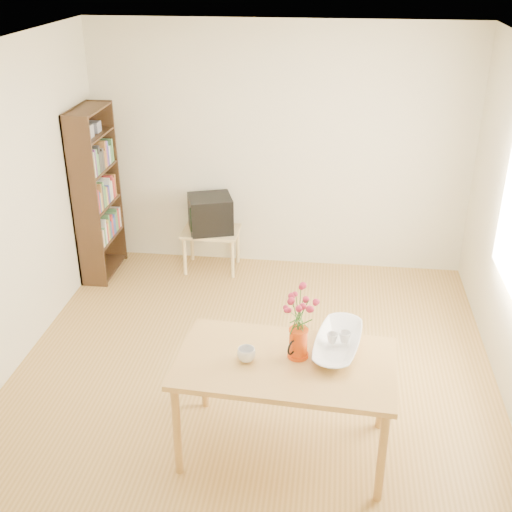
# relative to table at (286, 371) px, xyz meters

# --- Properties ---
(room) EXTENTS (4.50, 4.50, 4.50)m
(room) POSITION_rel_table_xyz_m (-0.30, 0.75, 0.63)
(room) COLOR #A27739
(room) RESTS_ON ground
(table) EXTENTS (1.49, 0.91, 0.75)m
(table) POSITION_rel_table_xyz_m (0.00, 0.00, 0.00)
(table) COLOR #B6833E
(table) RESTS_ON ground
(tv_stand) EXTENTS (0.60, 0.45, 0.46)m
(tv_stand) POSITION_rel_table_xyz_m (-1.03, 2.71, -0.28)
(tv_stand) COLOR tan
(tv_stand) RESTS_ON ground
(bookshelf) EXTENTS (0.28, 0.70, 1.80)m
(bookshelf) POSITION_rel_table_xyz_m (-2.18, 2.49, 0.17)
(bookshelf) COLOR black
(bookshelf) RESTS_ON ground
(pitcher) EXTENTS (0.14, 0.21, 0.22)m
(pitcher) POSITION_rel_table_xyz_m (0.08, 0.06, 0.18)
(pitcher) COLOR #D0400C
(pitcher) RESTS_ON table
(flowers) EXTENTS (0.25, 0.25, 0.35)m
(flowers) POSITION_rel_table_xyz_m (0.08, 0.06, 0.46)
(flowers) COLOR #B92B4A
(flowers) RESTS_ON pitcher
(mug) EXTENTS (0.15, 0.15, 0.10)m
(mug) POSITION_rel_table_xyz_m (-0.26, -0.03, 0.13)
(mug) COLOR white
(mug) RESTS_ON table
(bowl) EXTENTS (0.51, 0.51, 0.42)m
(bowl) POSITION_rel_table_xyz_m (0.34, 0.21, 0.29)
(bowl) COLOR white
(bowl) RESTS_ON table
(teacup_a) EXTENTS (0.09, 0.09, 0.06)m
(teacup_a) POSITION_rel_table_xyz_m (0.30, 0.21, 0.24)
(teacup_a) COLOR white
(teacup_a) RESTS_ON bowl
(teacup_b) EXTENTS (0.08, 0.08, 0.07)m
(teacup_b) POSITION_rel_table_xyz_m (0.38, 0.23, 0.25)
(teacup_b) COLOR white
(teacup_b) RESTS_ON bowl
(television) EXTENTS (0.55, 0.53, 0.38)m
(television) POSITION_rel_table_xyz_m (-1.03, 2.72, -0.02)
(television) COLOR black
(television) RESTS_ON tv_stand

